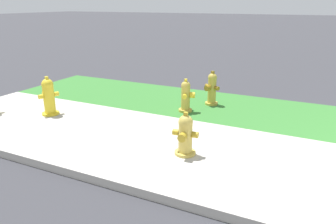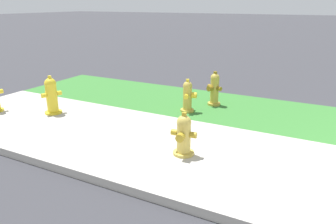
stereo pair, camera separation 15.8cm
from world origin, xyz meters
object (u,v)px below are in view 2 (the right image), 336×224
at_px(fire_hydrant_across_street, 52,96).
at_px(fire_hydrant_by_grass_verge, 214,89).
at_px(fire_hydrant_far_end, 188,96).
at_px(fire_hydrant_mid_block, 184,135).

relative_size(fire_hydrant_across_street, fire_hydrant_by_grass_verge, 1.05).
height_order(fire_hydrant_across_street, fire_hydrant_by_grass_verge, fire_hydrant_across_street).
height_order(fire_hydrant_far_end, fire_hydrant_mid_block, fire_hydrant_far_end).
relative_size(fire_hydrant_mid_block, fire_hydrant_across_street, 0.85).
relative_size(fire_hydrant_far_end, fire_hydrant_by_grass_verge, 0.92).
xyz_separation_m(fire_hydrant_far_end, fire_hydrant_across_street, (-2.35, -1.38, 0.05)).
height_order(fire_hydrant_far_end, fire_hydrant_by_grass_verge, fire_hydrant_by_grass_verge).
bearing_deg(fire_hydrant_across_street, fire_hydrant_far_end, -36.19).
relative_size(fire_hydrant_far_end, fire_hydrant_mid_block, 1.04).
height_order(fire_hydrant_mid_block, fire_hydrant_across_street, fire_hydrant_across_street).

